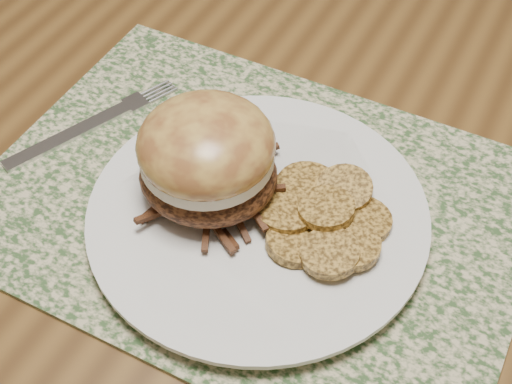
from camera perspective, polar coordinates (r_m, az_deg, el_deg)
dining_table at (r=0.79m, az=3.40°, el=5.55°), size 1.50×0.90×0.75m
placemat at (r=0.60m, az=-0.21°, el=-0.94°), size 0.45×0.33×0.00m
dinner_plate at (r=0.58m, az=0.15°, el=-1.93°), size 0.26×0.26×0.02m
pork_sandwich at (r=0.56m, az=-3.95°, el=2.80°), size 0.12×0.11×0.09m
roasted_potatoes at (r=0.56m, az=5.47°, el=-2.05°), size 0.13×0.13×0.03m
fork at (r=0.68m, az=-12.82°, el=5.39°), size 0.09×0.17×0.00m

